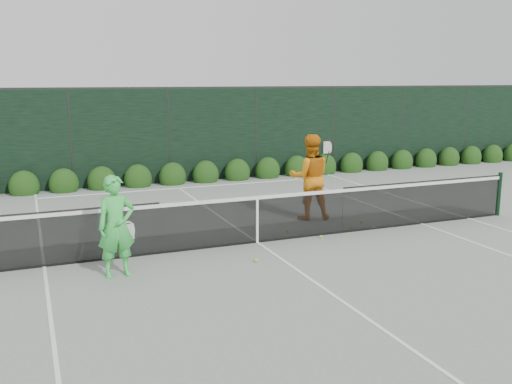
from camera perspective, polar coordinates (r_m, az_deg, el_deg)
name	(u,v)px	position (r m, az deg, el deg)	size (l,w,h in m)	color
ground	(257,243)	(11.74, 0.12, -5.09)	(80.00, 80.00, 0.00)	gray
tennis_net	(256,218)	(11.60, 0.01, -2.58)	(12.90, 0.10, 1.07)	black
player_woman	(116,226)	(9.87, -13.79, -3.36)	(0.68, 0.48, 1.74)	#3DD051
player_man	(310,177)	(13.56, 5.41, 1.50)	(1.17, 1.02, 2.03)	orange
court_lines	(257,242)	(11.74, 0.12, -5.06)	(11.03, 23.83, 0.01)	white
windscreen_fence	(322,195)	(9.00, 6.65, -0.30)	(32.00, 21.07, 3.06)	black
hedge_row	(173,177)	(18.35, -8.34, 1.50)	(31.66, 0.65, 0.94)	#13350E
tennis_balls	(327,233)	(12.41, 7.15, -4.12)	(3.42, 1.81, 0.07)	#B0D42F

